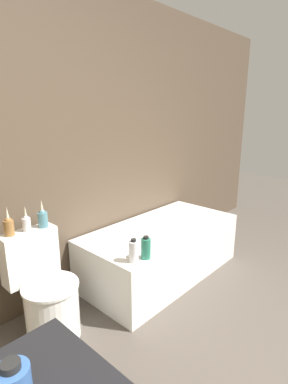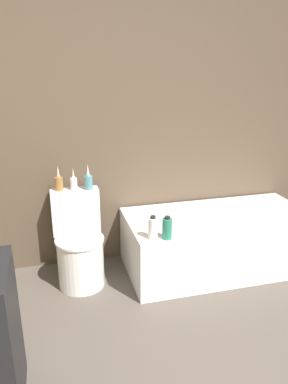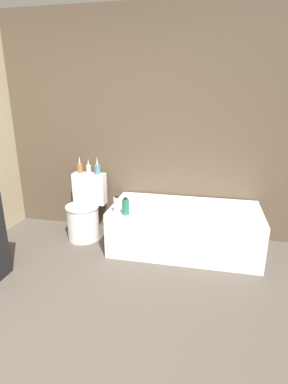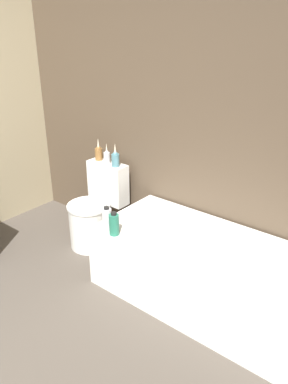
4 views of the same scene
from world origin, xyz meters
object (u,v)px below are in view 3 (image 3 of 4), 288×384
object	(u,v)px
bathtub	(184,228)
vase_silver	(89,168)
vase_gold	(80,167)
shampoo_bottle_short	(126,207)
shampoo_bottle_tall	(117,205)
vase_bronze	(97,168)
toilet	(85,212)

from	to	relation	value
bathtub	vase_silver	size ratio (longest dim) A/B	8.47
vase_gold	shampoo_bottle_short	world-z (taller)	vase_gold
vase_silver	vase_gold	bearing A→B (deg)	172.95
vase_gold	vase_silver	distance (m)	0.12
shampoo_bottle_short	vase_silver	bearing A→B (deg)	136.71
shampoo_bottle_tall	vase_bronze	bearing A→B (deg)	126.70
bathtub	vase_gold	xyz separation A→B (m)	(-1.33, 0.28, 0.56)
vase_bronze	shampoo_bottle_tall	size ratio (longest dim) A/B	1.18
toilet	shampoo_bottle_tall	bearing A→B (deg)	-35.30
toilet	vase_gold	xyz separation A→B (m)	(-0.12, 0.20, 0.51)
vase_bronze	bathtub	bearing A→B (deg)	-12.93
toilet	shampoo_bottle_short	xyz separation A→B (m)	(0.62, -0.40, 0.27)
vase_gold	vase_bronze	distance (m)	0.24
vase_silver	shampoo_bottle_tall	distance (m)	0.80
vase_bronze	shampoo_bottle_tall	world-z (taller)	vase_bronze
toilet	vase_bronze	xyz separation A→B (m)	(0.12, 0.17, 0.51)
bathtub	shampoo_bottle_tall	bearing A→B (deg)	-156.80
bathtub	shampoo_bottle_tall	size ratio (longest dim) A/B	8.78
shampoo_bottle_short	vase_bronze	bearing A→B (deg)	131.42
toilet	vase_bronze	distance (m)	0.55
bathtub	vase_gold	distance (m)	1.47
shampoo_bottle_short	shampoo_bottle_tall	bearing A→B (deg)	163.29
vase_bronze	shampoo_bottle_tall	bearing A→B (deg)	-53.30
bathtub	shampoo_bottle_short	world-z (taller)	shampoo_bottle_short
vase_silver	shampoo_bottle_short	bearing A→B (deg)	-43.29
shampoo_bottle_tall	toilet	bearing A→B (deg)	144.70
vase_gold	shampoo_bottle_tall	world-z (taller)	vase_gold
vase_silver	shampoo_bottle_tall	bearing A→B (deg)	-46.83
bathtub	shampoo_bottle_short	size ratio (longest dim) A/B	8.88
shampoo_bottle_short	vase_gold	bearing A→B (deg)	140.96
vase_gold	shampoo_bottle_short	xyz separation A→B (m)	(0.74, -0.60, -0.24)
vase_silver	shampoo_bottle_tall	world-z (taller)	vase_silver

